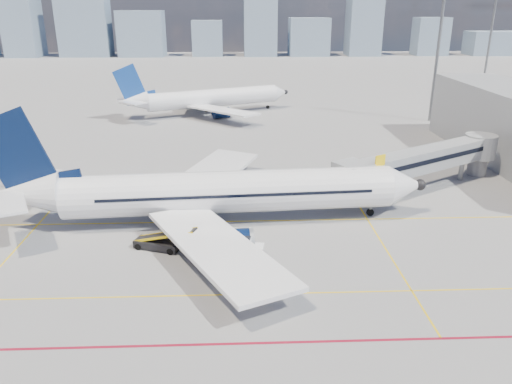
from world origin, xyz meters
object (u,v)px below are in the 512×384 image
Objects in this scene: belt_loader at (159,243)px; ramp_worker at (272,270)px; main_aircraft at (211,193)px; baggage_tug at (248,248)px; second_aircraft at (206,99)px; cargo_dolly at (225,255)px.

ramp_worker is at bearing -10.39° from belt_loader.
baggage_tug is (3.53, -7.54, -2.39)m from main_aircraft.
second_aircraft is at bearing 105.01° from baggage_tug.
second_aircraft reaches higher than belt_loader.
main_aircraft is 7.22× the size of belt_loader.
main_aircraft is 26.54× the size of ramp_worker.
main_aircraft is at bearing 84.76° from cargo_dolly.
baggage_tug is 0.69× the size of cargo_dolly.
second_aircraft is at bearing 37.24° from ramp_worker.
main_aircraft is at bearing 71.45° from belt_loader.
cargo_dolly is 2.32× the size of ramp_worker.
cargo_dolly is 7.07m from belt_loader.
baggage_tug is at bearing -68.67° from main_aircraft.
belt_loader is (-6.14, 3.47, -0.44)m from cargo_dolly.
second_aircraft is 62.70m from baggage_tug.
cargo_dolly is (1.55, -9.30, -2.13)m from main_aircraft.
ramp_worker is (9.97, -5.78, 0.19)m from belt_loader.
belt_loader is (-1.20, -60.55, -2.58)m from second_aircraft.
baggage_tug is at bearing 53.99° from ramp_worker.
main_aircraft is 7.85m from belt_loader.
cargo_dolly is 4.47m from ramp_worker.
ramp_worker is at bearing -57.06° from baggage_tug.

